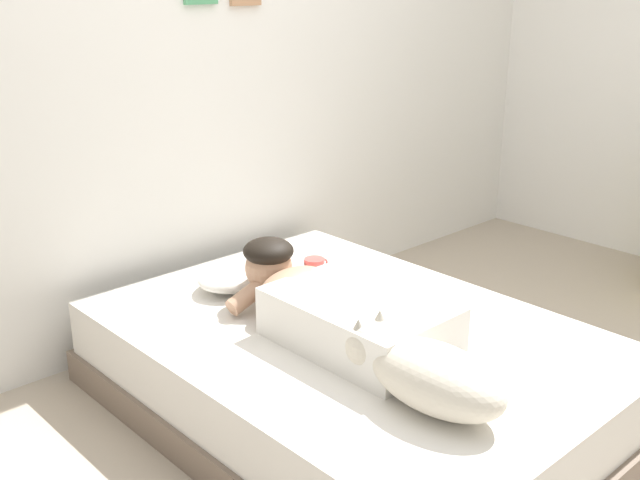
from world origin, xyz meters
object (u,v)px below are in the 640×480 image
(dog, at_px, (427,373))
(person_lying, at_px, (332,305))
(cell_phone, at_px, (454,367))
(coffee_cup, at_px, (315,267))
(bed, at_px, (353,371))
(pillow, at_px, (253,271))

(dog, bearing_deg, person_lying, 76.73)
(cell_phone, bearing_deg, coffee_cup, 76.61)
(dog, bearing_deg, bed, 67.94)
(coffee_cup, relative_size, cell_phone, 0.89)
(person_lying, relative_size, coffee_cup, 7.36)
(bed, xyz_separation_m, cell_phone, (0.03, -0.44, 0.18))
(bed, distance_m, person_lying, 0.30)
(pillow, bearing_deg, cell_phone, -88.08)
(pillow, height_order, coffee_cup, pillow)
(pillow, height_order, dog, dog)
(pillow, relative_size, person_lying, 0.57)
(bed, relative_size, dog, 3.40)
(pillow, distance_m, coffee_cup, 0.28)
(bed, xyz_separation_m, person_lying, (-0.08, 0.04, 0.29))
(coffee_cup, bearing_deg, cell_phone, -103.39)
(person_lying, height_order, coffee_cup, person_lying)
(cell_phone, bearing_deg, bed, 94.45)
(bed, distance_m, pillow, 0.65)
(bed, height_order, person_lying, person_lying)
(pillow, distance_m, cell_phone, 1.04)
(bed, bearing_deg, coffee_cup, 62.61)
(person_lying, xyz_separation_m, coffee_cup, (0.34, 0.46, -0.07))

